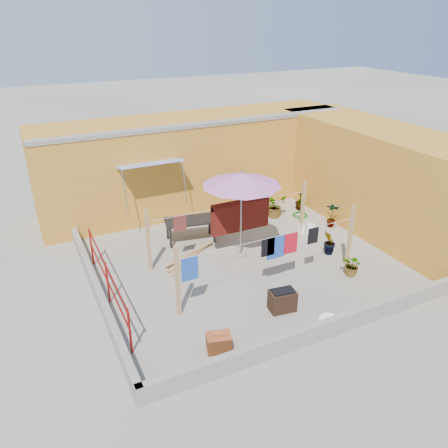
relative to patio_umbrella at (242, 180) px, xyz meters
The scene contains 21 objects.
ground 2.38m from the patio_umbrella, 101.85° to the right, with size 80.00×80.00×0.00m, color #9E998E.
wall_back 4.38m from the patio_umbrella, 84.48° to the left, with size 11.00×3.27×3.21m.
wall_right 5.19m from the patio_umbrella, ahead, with size 2.40×9.00×3.20m, color #BF852A.
parapet_front 4.51m from the patio_umbrella, 91.19° to the right, with size 8.30×0.16×0.44m, color gray.
parapet_left 4.69m from the patio_umbrella, behind, with size 0.16×7.30×0.44m, color gray.
red_railing 4.30m from the patio_umbrella, behind, with size 0.05×4.20×1.10m.
clothesline_rig 1.31m from the patio_umbrella, 49.08° to the left, with size 5.09×2.35×1.80m.
patio_umbrella is the anchor object (origin of this frame).
outdoor_table 2.45m from the patio_umbrella, 121.57° to the left, with size 1.65×1.04×0.72m.
brick_stack 4.56m from the patio_umbrella, 124.50° to the right, with size 0.59×0.49×0.44m.
lumber_pile 2.73m from the patio_umbrella, 160.59° to the left, with size 1.85×1.30×0.12m.
brazier 3.44m from the patio_umbrella, 96.94° to the right, with size 0.66×0.49×0.55m.
white_basin 4.28m from the patio_umbrella, 83.82° to the right, with size 0.49×0.49×0.09m.
water_jug_a 3.49m from the patio_umbrella, ahead, with size 0.24×0.24×0.38m.
water_jug_b 3.33m from the patio_umbrella, 10.58° to the left, with size 0.23×0.23×0.36m.
green_hose 4.26m from the patio_umbrella, 25.99° to the left, with size 0.55×0.55×0.08m.
plant_back_a 3.61m from the patio_umbrella, 38.81° to the left, with size 0.76×0.66×0.84m, color #24611B.
plant_back_b 4.55m from the patio_umbrella, 29.94° to the left, with size 0.38×0.38×0.69m, color #24611B.
plant_right_a 4.11m from the patio_umbrella, ahead, with size 0.46×0.31×0.87m, color #24611B.
plant_right_b 3.25m from the patio_umbrella, 24.25° to the right, with size 0.43×0.34×0.78m, color #24611B.
plant_right_c 3.76m from the patio_umbrella, 46.01° to the right, with size 0.55×0.47×0.61m, color #24611B.
Camera 1 is at (-5.24, -9.36, 6.32)m, focal length 35.00 mm.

